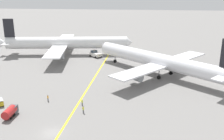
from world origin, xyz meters
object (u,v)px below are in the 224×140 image
airliner_being_pushed (159,61)px  gse_baggage_cart_trailing (0,102)px  pushback_tug (95,54)px  gse_fuel_bowser_stubby (10,111)px  airliner_at_gate_left (66,43)px  ground_crew_marshaller_foreground (82,102)px  ground_crew_ramp_agent_by_cones (83,110)px  ground_crew_wing_walker_right (48,98)px

airliner_being_pushed → gse_baggage_cart_trailing: (-41.05, -29.29, -4.11)m
airliner_being_pushed → pushback_tug: bearing=139.6°
gse_fuel_bowser_stubby → airliner_being_pushed: bearing=44.4°
airliner_at_gate_left → ground_crew_marshaller_foreground: airliner_at_gate_left is taller
airliner_at_gate_left → ground_crew_ramp_agent_by_cones: airliner_at_gate_left is taller
airliner_at_gate_left → pushback_tug: size_ratio=8.05×
gse_fuel_bowser_stubby → pushback_tug: bearing=79.7°
airliner_being_pushed → ground_crew_wing_walker_right: (-29.84, -25.35, -4.07)m
pushback_tug → gse_fuel_bowser_stubby: (-10.24, -56.20, 0.07)m
airliner_at_gate_left → ground_crew_ramp_agent_by_cones: size_ratio=34.00×
pushback_tug → gse_baggage_cart_trailing: pushback_tug is taller
airliner_at_gate_left → pushback_tug: (13.53, -2.63, -3.93)m
ground_crew_wing_walker_right → ground_crew_ramp_agent_by_cones: bearing=-28.0°
gse_baggage_cart_trailing → ground_crew_marshaller_foreground: (20.74, 2.27, 0.05)m
airliner_at_gate_left → airliner_being_pushed: bearing=-31.9°
pushback_tug → gse_baggage_cart_trailing: 53.17m
airliner_being_pushed → gse_baggage_cart_trailing: bearing=-144.5°
pushback_tug → ground_crew_wing_walker_right: (-4.59, -46.82, -0.36)m
airliner_being_pushed → ground_crew_wing_walker_right: size_ratio=27.05×
airliner_being_pushed → ground_crew_marshaller_foreground: size_ratio=26.80×
gse_baggage_cart_trailing → ground_crew_ramp_agent_by_cones: 21.97m
ground_crew_ramp_agent_by_cones → ground_crew_marshaller_foreground: size_ratio=0.98×
ground_crew_wing_walker_right → pushback_tug: bearing=84.4°
gse_fuel_bowser_stubby → ground_crew_ramp_agent_by_cones: gse_fuel_bowser_stubby is taller
airliner_being_pushed → gse_baggage_cart_trailing: 50.60m
airliner_at_gate_left → gse_fuel_bowser_stubby: 59.04m
airliner_being_pushed → ground_crew_marshaller_foreground: bearing=-126.9°
gse_baggage_cart_trailing → ground_crew_wing_walker_right: size_ratio=1.81×
pushback_tug → gse_fuel_bowser_stubby: size_ratio=1.47×
gse_baggage_cart_trailing → ground_crew_marshaller_foreground: 20.87m
airliner_at_gate_left → ground_crew_ramp_agent_by_cones: bearing=-70.4°
airliner_being_pushed → airliner_at_gate_left: bearing=148.1°
airliner_at_gate_left → pushback_tug: bearing=-11.0°
pushback_tug → ground_crew_marshaller_foreground: 48.74m
gse_baggage_cart_trailing → airliner_at_gate_left: bearing=87.6°
airliner_being_pushed → gse_baggage_cart_trailing: size_ratio=14.91×
airliner_at_gate_left → gse_baggage_cart_trailing: airliner_at_gate_left is taller
airliner_being_pushed → ground_crew_ramp_agent_by_cones: 36.70m
ground_crew_ramp_agent_by_cones → pushback_tug: bearing=96.6°
airliner_being_pushed → pushback_tug: airliner_being_pushed is taller
airliner_at_gate_left → pushback_tug: 14.33m
gse_fuel_bowser_stubby → ground_crew_ramp_agent_by_cones: (16.34, 3.69, -0.44)m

